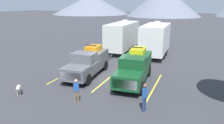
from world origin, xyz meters
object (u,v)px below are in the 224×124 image
at_px(camper_trailer_b, 155,38).
at_px(person_a, 145,96).
at_px(pickup_truck_b, 135,67).
at_px(camper_trailer_a, 123,35).
at_px(person_b, 76,89).
at_px(dog, 18,89).
at_px(pickup_truck_a, 88,62).

height_order(camper_trailer_b, person_a, camper_trailer_b).
xyz_separation_m(pickup_truck_b, camper_trailer_a, (-4.40, 9.54, 0.83)).
relative_size(camper_trailer_a, person_a, 4.97).
bearing_deg(person_a, pickup_truck_b, 113.55).
bearing_deg(person_a, person_b, -172.50).
height_order(camper_trailer_a, person_b, camper_trailer_a).
bearing_deg(camper_trailer_b, camper_trailer_a, 168.64).
relative_size(person_a, dog, 2.34).
bearing_deg(camper_trailer_b, pickup_truck_a, -114.58).
bearing_deg(camper_trailer_a, person_a, -65.61).
xyz_separation_m(person_a, dog, (-8.31, -1.06, -0.53)).
distance_m(pickup_truck_a, camper_trailer_b, 9.57).
relative_size(camper_trailer_a, camper_trailer_b, 1.14).
bearing_deg(pickup_truck_a, person_b, -69.05).
relative_size(pickup_truck_a, camper_trailer_a, 0.70).
distance_m(pickup_truck_a, dog, 5.85).
height_order(camper_trailer_a, person_a, camper_trailer_a).
relative_size(camper_trailer_b, person_b, 4.76).
bearing_deg(camper_trailer_a, pickup_truck_a, -88.21).
distance_m(pickup_truck_b, camper_trailer_b, 8.73).
bearing_deg(person_b, camper_trailer_b, 80.99).
distance_m(camper_trailer_b, person_a, 13.10).
height_order(pickup_truck_b, camper_trailer_a, camper_trailer_a).
distance_m(camper_trailer_a, camper_trailer_b, 4.34).
distance_m(camper_trailer_b, dog, 15.42).
bearing_deg(person_a, pickup_truck_a, 144.47).
height_order(pickup_truck_b, camper_trailer_b, camper_trailer_b).
bearing_deg(person_b, pickup_truck_a, 110.95).
bearing_deg(camper_trailer_a, camper_trailer_b, -11.36).
relative_size(camper_trailer_a, person_b, 5.41).
xyz_separation_m(pickup_truck_a, pickup_truck_b, (4.10, -0.02, 0.06)).
relative_size(pickup_truck_a, person_b, 3.79).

